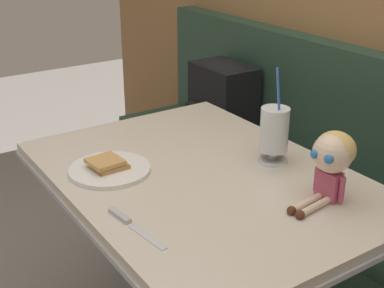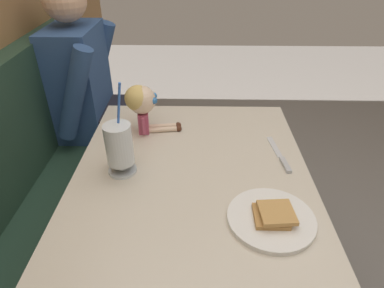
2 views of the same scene
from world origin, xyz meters
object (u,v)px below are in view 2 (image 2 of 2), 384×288
(milkshake_glass, at_px, (119,147))
(toast_plate, at_px, (272,218))
(diner_patron, at_px, (87,81))
(seated_doll, at_px, (142,102))
(butter_knife, at_px, (282,160))

(milkshake_glass, bearing_deg, toast_plate, -115.41)
(toast_plate, relative_size, milkshake_glass, 0.79)
(milkshake_glass, distance_m, diner_patron, 0.86)
(toast_plate, relative_size, seated_doll, 1.11)
(milkshake_glass, relative_size, butter_knife, 1.34)
(butter_knife, xyz_separation_m, seated_doll, (0.20, 0.52, 0.12))
(diner_patron, bearing_deg, toast_plate, -141.08)
(toast_plate, bearing_deg, milkshake_glass, 64.59)
(butter_knife, bearing_deg, toast_plate, 162.82)
(milkshake_glass, height_order, diner_patron, diner_patron)
(toast_plate, relative_size, butter_knife, 1.06)
(milkshake_glass, xyz_separation_m, butter_knife, (0.07, -0.56, -0.10))
(diner_patron, bearing_deg, milkshake_glass, -156.26)
(toast_plate, height_order, diner_patron, diner_patron)
(butter_knife, bearing_deg, diner_patron, 51.79)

